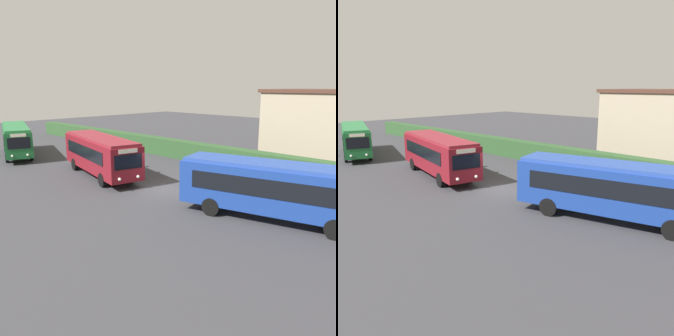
% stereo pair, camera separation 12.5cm
% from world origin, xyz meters
% --- Properties ---
extents(ground_plane, '(108.40, 108.40, 0.00)m').
position_xyz_m(ground_plane, '(0.00, 0.00, 0.00)').
color(ground_plane, '#38383D').
extents(bus_green, '(10.24, 5.59, 3.08)m').
position_xyz_m(bus_green, '(-18.88, -1.93, 1.78)').
color(bus_green, '#19602D').
rests_on(bus_green, ground_plane).
extents(bus_maroon, '(10.13, 4.59, 3.11)m').
position_xyz_m(bus_maroon, '(-5.94, -0.73, 1.80)').
color(bus_maroon, maroon).
rests_on(bus_maroon, ground_plane).
extents(bus_blue, '(10.27, 4.76, 3.07)m').
position_xyz_m(bus_blue, '(8.40, 0.19, 1.78)').
color(bus_blue, navy).
rests_on(bus_blue, ground_plane).
extents(person_center, '(0.48, 0.54, 1.89)m').
position_xyz_m(person_center, '(-6.27, 2.28, 1.00)').
color(person_center, '#334C8C').
rests_on(person_center, ground_plane).
extents(person_right, '(0.48, 0.41, 1.77)m').
position_xyz_m(person_right, '(-3.99, 1.66, 0.94)').
color(person_right, '#334C8C').
rests_on(person_right, ground_plane).
extents(hedge_row, '(66.20, 1.34, 1.71)m').
position_xyz_m(hedge_row, '(0.00, 8.91, 0.85)').
color(hedge_row, '#2D512A').
rests_on(hedge_row, ground_plane).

